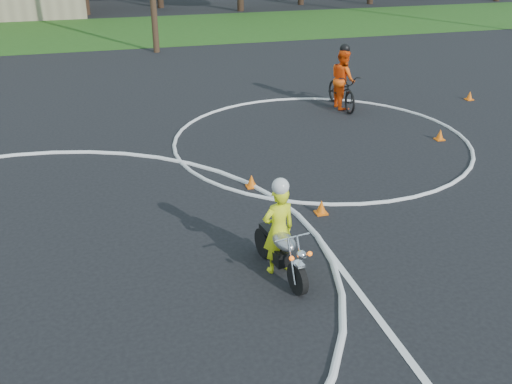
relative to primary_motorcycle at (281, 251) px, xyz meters
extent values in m
cube|color=#1E4714|center=(-4.93, 25.01, -0.45)|extent=(120.00, 10.00, 0.02)
torus|color=silver|center=(3.07, 6.01, -0.45)|extent=(8.10, 8.10, 0.10)
cylinder|color=black|center=(0.10, -0.59, -0.19)|extent=(0.20, 0.55, 0.54)
cylinder|color=black|center=(-0.11, 0.65, -0.19)|extent=(0.20, 0.55, 0.54)
cube|color=black|center=(-0.02, 0.08, -0.10)|extent=(0.33, 0.53, 0.27)
ellipsoid|color=#9F9FA3|center=(0.01, -0.10, 0.24)|extent=(0.42, 0.62, 0.25)
cube|color=black|center=(-0.06, 0.34, 0.21)|extent=(0.32, 0.57, 0.09)
cylinder|color=silver|center=(0.00, -0.53, 0.12)|extent=(0.09, 0.32, 0.72)
cylinder|color=silver|center=(0.16, -0.50, 0.12)|extent=(0.09, 0.32, 0.72)
cube|color=white|center=(0.10, -0.60, 0.10)|extent=(0.16, 0.22, 0.04)
cylinder|color=silver|center=(0.06, -0.36, 0.46)|extent=(0.63, 0.14, 0.03)
sphere|color=silver|center=(0.11, -0.67, 0.30)|extent=(0.16, 0.16, 0.16)
sphere|color=#FC5B0C|center=(-0.05, -0.68, 0.28)|extent=(0.08, 0.08, 0.08)
sphere|color=#F05D0C|center=(0.27, -0.63, 0.28)|extent=(0.08, 0.08, 0.08)
cylinder|color=silver|center=(0.06, 0.46, -0.19)|extent=(0.19, 0.72, 0.07)
imported|color=#DDEB18|center=(-0.01, 0.13, 0.34)|extent=(0.64, 0.47, 1.59)
sphere|color=silver|center=(0.00, 0.09, 1.15)|extent=(0.29, 0.29, 0.29)
imported|color=black|center=(4.84, 8.71, 0.10)|extent=(0.79, 2.15, 1.12)
imported|color=#FF530D|center=(4.84, 8.71, 0.47)|extent=(0.72, 0.92, 1.86)
sphere|color=black|center=(4.84, 8.71, 1.43)|extent=(0.32, 0.32, 0.32)
cone|color=orange|center=(6.25, 5.16, -0.31)|extent=(0.22, 0.22, 0.30)
cube|color=orange|center=(6.25, 5.16, -0.44)|extent=(0.24, 0.24, 0.03)
cone|color=orange|center=(0.44, 3.55, -0.31)|extent=(0.22, 0.22, 0.30)
cube|color=orange|center=(0.44, 3.55, -0.44)|extent=(0.24, 0.24, 0.03)
cone|color=orange|center=(1.49, 1.91, -0.31)|extent=(0.22, 0.22, 0.30)
cube|color=orange|center=(1.49, 1.91, -0.44)|extent=(0.24, 0.24, 0.03)
cone|color=orange|center=(9.35, 8.35, -0.31)|extent=(0.22, 0.22, 0.30)
cube|color=orange|center=(9.35, 8.35, -0.44)|extent=(0.24, 0.24, 0.03)
camera|label=1|loc=(-2.59, -7.78, 4.99)|focal=40.00mm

